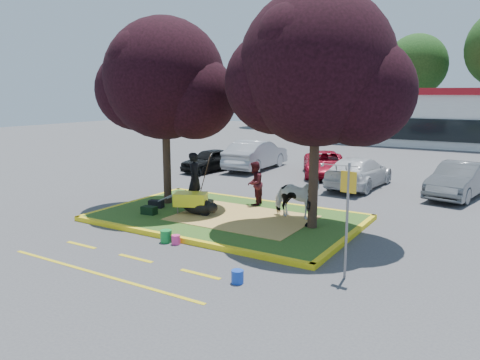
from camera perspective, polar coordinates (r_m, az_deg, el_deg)
The scene contains 32 objects.
ground at distance 15.30m, azimuth -1.64°, elevation -4.89°, with size 90.00×90.00×0.00m, color #424244.
median_island at distance 15.28m, azimuth -1.64°, elevation -4.62°, with size 8.00×5.00×0.15m, color #2F561B.
curb_near at distance 13.28m, azimuth -7.75°, elevation -7.09°, with size 8.30×0.16×0.15m, color yellow.
curb_far at distance 17.43m, azimuth 2.98°, elevation -2.70°, with size 8.30×0.16×0.15m, color yellow.
curb_left at distance 17.77m, azimuth -12.76°, elevation -2.70°, with size 0.16×5.30×0.15m, color yellow.
curb_right at distance 13.59m, azimuth 13.07°, elevation -6.86°, with size 0.16×5.30×0.15m, color yellow.
straw_bedding at distance 14.95m, azimuth 0.30°, elevation -4.64°, with size 4.20×3.00×0.01m, color #E8BA5F.
tree_purple_left at distance 16.71m, azimuth -9.17°, elevation 11.42°, with size 5.06×4.20×6.51m.
tree_purple_right at distance 13.55m, azimuth 9.37°, elevation 12.47°, with size 5.30×4.40×6.82m.
fire_lane_stripe_a at distance 13.57m, azimuth -18.77°, elevation -7.51°, with size 1.10×0.12×0.01m, color yellow.
fire_lane_stripe_b at distance 12.16m, azimuth -12.61°, elevation -9.30°, with size 1.10×0.12×0.01m, color yellow.
fire_lane_stripe_c at distance 10.95m, azimuth -4.87°, elevation -11.37°, with size 1.10×0.12×0.01m, color yellow.
fire_lane_long at distance 11.39m, azimuth -16.85°, elevation -10.91°, with size 6.00×0.10×0.01m, color yellow.
retail_building at distance 40.83m, azimuth 23.00°, elevation 7.23°, with size 20.40×8.40×4.40m.
treeline at distance 50.56m, azimuth 24.27°, elevation 13.87°, with size 46.58×7.80×14.63m.
cow at distance 14.84m, azimuth 6.90°, elevation -2.15°, with size 0.73×1.61×1.36m, color silver.
calf at distance 15.44m, azimuth -5.09°, elevation -3.21°, with size 1.20×0.68×0.52m, color black.
handler at distance 16.64m, azimuth -5.50°, elevation 0.16°, with size 0.68×0.45×1.86m, color black.
visitor_a at distance 16.55m, azimuth 1.79°, elevation -0.40°, with size 0.75×0.59×1.55m, color #41121A.
visitor_b at distance 14.10m, azimuth 8.59°, elevation -3.29°, with size 0.68×0.28×1.16m, color black.
wheelbarrow at distance 15.41m, azimuth -6.01°, elevation -2.39°, with size 1.86×1.00×0.71m.
gear_bag_dark at distance 16.53m, azimuth -10.18°, elevation -2.89°, with size 0.50×0.27×0.25m, color black.
gear_bag_green at distance 15.69m, azimuth -11.02°, elevation -3.64°, with size 0.49×0.30×0.26m, color black.
sign_post at distance 10.46m, azimuth 12.97°, elevation -3.35°, with size 0.37×0.09×2.61m.
bucket_green at distance 13.21m, azimuth -9.00°, elevation -6.78°, with size 0.32×0.32×0.34m, color #169236.
bucket_pink at distance 13.01m, azimuth -7.82°, elevation -7.23°, with size 0.24×0.24×0.26m, color #FC388E.
bucket_blue at distance 10.40m, azimuth -0.31°, elevation -11.70°, with size 0.27×0.27×0.29m, color blue.
car_black at distance 24.62m, azimuth -3.71°, elevation 2.44°, with size 1.39×3.46×1.18m, color black.
car_silver at distance 25.22m, azimuth 1.97°, elevation 3.11°, with size 1.67×4.78×1.57m, color #A2A5AA.
car_red at distance 23.58m, azimuth 10.30°, elevation 1.96°, with size 2.00×4.34×1.21m, color #A90E25.
car_white at distance 21.05m, azimuth 14.28°, elevation 0.94°, with size 1.87×4.60×1.34m, color silver.
car_grey at distance 20.36m, azimuth 25.13°, elevation -0.00°, with size 1.46×4.19×1.38m, color #585C5F.
Camera 1 is at (8.03, -12.36, 4.10)m, focal length 35.00 mm.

